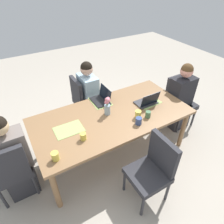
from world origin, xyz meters
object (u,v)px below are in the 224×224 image
Objects in this scene: dining_table at (112,118)px; person_head_right_left_near at (14,161)px; person_near_left_far at (89,98)px; coffee_mug_near_right at (139,121)px; chair_head_left_left_mid at (179,99)px; laptop_near_left_far at (102,99)px; flower_vase at (107,106)px; coffee_mug_near_left at (83,136)px; chair_head_right_left_near at (11,169)px; coffee_mug_centre_left at (148,114)px; coffee_mug_centre_right at (138,114)px; coffee_mug_far_left at (55,156)px; chair_far_right_near at (153,168)px; laptop_head_left_left_mid at (147,102)px; chair_near_left_far at (84,99)px; person_head_left_left_mid at (180,100)px.

dining_table is 1.84× the size of person_head_right_left_near.
coffee_mug_near_right is at bearing 98.79° from person_near_left_far.
chair_head_left_left_mid is 1.42m from laptop_near_left_far.
dining_table is at bearing 127.61° from flower_vase.
laptop_near_left_far reaches higher than coffee_mug_near_left.
laptop_near_left_far reaches higher than chair_head_right_left_near.
coffee_mug_centre_left is (-0.40, 0.29, 0.11)m from dining_table.
coffee_mug_far_left is (1.19, 0.14, -0.00)m from coffee_mug_centre_right.
laptop_near_left_far is (0.01, -1.24, 0.27)m from chair_far_right_near.
flower_vase reaches higher than chair_head_right_left_near.
coffee_mug_centre_right is (0.31, 0.19, 0.01)m from laptop_head_left_left_mid.
person_head_right_left_near is 12.22× the size of coffee_mug_near_right.
chair_near_left_far is 1.29m from coffee_mug_near_right.
person_near_left_far is at bearing -71.46° from coffee_mug_centre_left.
coffee_mug_centre_left reaches higher than dining_table.
chair_head_right_left_near is 3.43× the size of flower_vase.
chair_far_right_near is at bearing 150.19° from chair_head_right_left_near.
person_head_right_left_near is 0.88m from coffee_mug_near_left.
chair_near_left_far is at bearing -113.14° from coffee_mug_near_left.
person_head_right_left_near reaches higher than flower_vase.
coffee_mug_centre_right is (-1.61, 0.26, 0.25)m from person_head_right_left_near.
coffee_mug_near_left is 0.88× the size of coffee_mug_centre_right.
laptop_head_left_left_mid is at bearing 124.47° from chair_near_left_far.
coffee_mug_far_left is (-0.48, 0.33, 0.28)m from chair_head_right_left_near.
coffee_mug_near_left is at bearing -161.07° from coffee_mug_far_left.
flower_vase is at bearing -41.29° from coffee_mug_centre_right.
person_near_left_far is at bearing 141.24° from chair_near_left_far.
person_head_right_left_near is at bearing -1.23° from person_head_left_left_mid.
laptop_near_left_far is 1.00× the size of laptop_head_left_left_mid.
flower_vase is 0.34m from laptop_near_left_far.
flower_vase reaches higher than dining_table.
chair_head_left_left_mid is 0.75× the size of person_head_left_left_mid.
chair_near_left_far is 0.59m from laptop_near_left_far.
chair_near_left_far is 0.92m from flower_vase.
person_near_left_far is 0.52m from laptop_near_left_far.
dining_table is 0.60m from coffee_mug_near_left.
chair_head_left_left_mid is 0.86m from laptop_head_left_left_mid.
laptop_head_left_left_mid is 0.49m from coffee_mug_near_right.
chair_far_right_near is 9.71× the size of coffee_mug_centre_left.
person_head_left_left_mid reaches higher than flower_vase.
coffee_mug_near_right is at bearing 166.29° from person_head_right_left_near.
coffee_mug_centre_left is 0.87× the size of coffee_mug_centre_right.
chair_head_right_left_near is 0.75× the size of person_near_left_far.
chair_head_right_left_near is at bearing 31.65° from person_near_left_far.
flower_vase is 0.64m from laptop_head_left_left_mid.
coffee_mug_centre_right is (1.06, 0.20, 0.25)m from person_head_left_left_mid.
dining_table is 1.41m from chair_head_left_left_mid.
person_head_right_left_near reaches higher than coffee_mug_far_left.
coffee_mug_centre_left is at bearing 118.53° from laptop_near_left_far.
coffee_mug_far_left reaches higher than coffee_mug_near_left.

